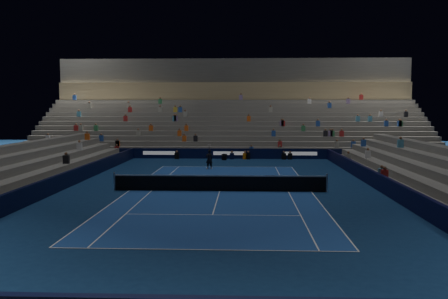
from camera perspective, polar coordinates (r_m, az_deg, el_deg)
ground at (r=28.67m, az=-0.52°, el=-5.03°), size 90.00×90.00×0.00m
court_surface at (r=28.67m, az=-0.52°, el=-5.02°), size 10.97×23.77×0.01m
sponsor_barrier_far at (r=46.94m, az=0.66°, el=-0.50°), size 44.00×0.25×1.00m
sponsor_barrier_east at (r=29.71m, az=18.55°, el=-3.96°), size 0.25×37.00×1.00m
sponsor_barrier_west at (r=30.66m, az=-18.98°, el=-3.70°), size 0.25×37.00×1.00m
grandstand_main at (r=56.14m, az=0.97°, el=3.35°), size 44.00×15.20×11.20m
grandstand_east at (r=30.79m, az=24.79°, el=-3.07°), size 5.00×37.00×2.50m
grandstand_west at (r=32.04m, az=-24.79°, el=-2.78°), size 5.00×37.00×2.50m
tennis_net at (r=28.59m, az=-0.52°, el=-4.04°), size 12.90×0.10×1.10m
tennis_player at (r=38.93m, az=-1.79°, el=-1.18°), size 0.69×0.58×1.61m
broadcast_camera at (r=45.80m, az=0.04°, el=-0.89°), size 0.51×0.92×0.57m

